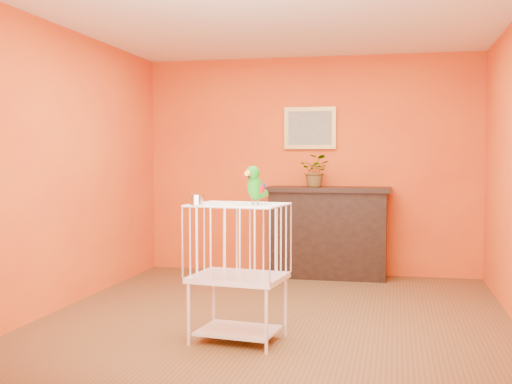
# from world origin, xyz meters

# --- Properties ---
(ground) EXTENTS (4.50, 4.50, 0.00)m
(ground) POSITION_xyz_m (0.00, 0.00, 0.00)
(ground) COLOR brown
(ground) RESTS_ON ground
(room_shell) EXTENTS (4.50, 4.50, 4.50)m
(room_shell) POSITION_xyz_m (0.00, 0.00, 1.58)
(room_shell) COLOR #E35C15
(room_shell) RESTS_ON ground
(console_cabinet) EXTENTS (1.42, 0.51, 1.06)m
(console_cabinet) POSITION_xyz_m (0.24, 2.00, 0.53)
(console_cabinet) COLOR black
(console_cabinet) RESTS_ON ground
(potted_plant) EXTENTS (0.40, 0.43, 0.29)m
(potted_plant) POSITION_xyz_m (0.10, 2.04, 1.20)
(potted_plant) COLOR #26722D
(potted_plant) RESTS_ON console_cabinet
(framed_picture) EXTENTS (0.62, 0.04, 0.50)m
(framed_picture) POSITION_xyz_m (0.00, 2.22, 1.75)
(framed_picture) COLOR #BC9143
(framed_picture) RESTS_ON room_shell
(birdcage) EXTENTS (0.74, 0.60, 1.04)m
(birdcage) POSITION_xyz_m (-0.15, -0.77, 0.54)
(birdcage) COLOR white
(birdcage) RESTS_ON ground
(feed_cup) EXTENTS (0.10, 0.10, 0.07)m
(feed_cup) POSITION_xyz_m (-0.42, -0.95, 1.09)
(feed_cup) COLOR silver
(feed_cup) RESTS_ON birdcage
(parrot) EXTENTS (0.16, 0.26, 0.29)m
(parrot) POSITION_xyz_m (-0.01, -0.78, 1.19)
(parrot) COLOR #59544C
(parrot) RESTS_ON birdcage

